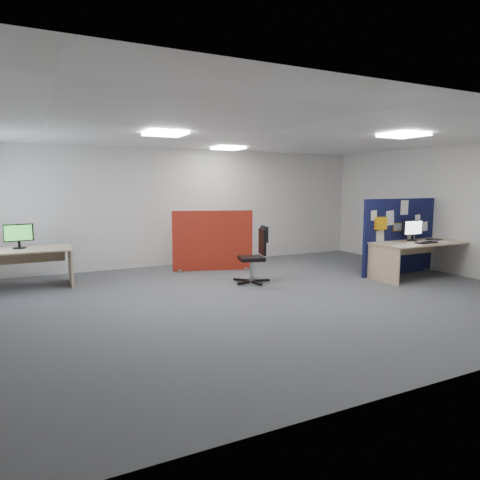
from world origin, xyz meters
name	(u,v)px	position (x,y,z in m)	size (l,w,h in m)	color
floor	(263,297)	(0.00, 0.00, 0.00)	(9.00, 9.00, 0.00)	#4F5257
ceiling	(265,133)	(0.00, 0.00, 2.70)	(9.00, 7.00, 0.02)	white
wall_back	(192,207)	(0.00, 3.50, 1.35)	(9.00, 0.02, 2.70)	silver
wall_front	(451,242)	(0.00, -3.50, 1.35)	(9.00, 0.02, 2.70)	silver
wall_right	(450,210)	(4.50, 0.00, 1.35)	(0.02, 7.00, 2.70)	silver
ceiling_lights	(262,140)	(0.33, 0.67, 2.67)	(4.10, 4.10, 0.04)	white
navy_divider	(398,236)	(3.46, 0.38, 0.80)	(1.93, 0.30, 1.59)	#0F123A
main_desk	(418,249)	(3.58, -0.02, 0.57)	(1.99, 0.89, 0.73)	tan
monitor_main	(413,229)	(3.58, 0.12, 0.97)	(0.49, 0.20, 0.43)	black
keyboard	(426,242)	(3.56, -0.25, 0.74)	(0.45, 0.18, 0.03)	black
mouse	(433,241)	(3.83, -0.17, 0.74)	(0.10, 0.06, 0.03)	#98979C
paper_tray	(434,239)	(4.12, 0.03, 0.74)	(0.28, 0.22, 0.01)	black
red_divider	(213,241)	(0.10, 2.46, 0.65)	(1.69, 0.59, 1.32)	#A22914
second_desk	(19,258)	(-3.68, 2.44, 0.56)	(1.75, 0.88, 0.73)	tan
monitor_second	(19,235)	(-3.67, 2.50, 0.97)	(0.49, 0.22, 0.45)	black
office_chair	(257,251)	(0.40, 0.97, 0.61)	(0.71, 0.69, 1.07)	black
desk_papers	(409,244)	(3.17, -0.15, 0.73)	(1.45, 0.74, 0.00)	white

